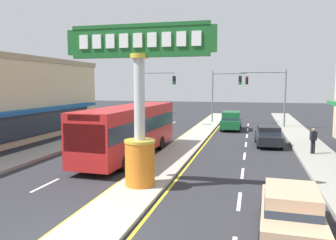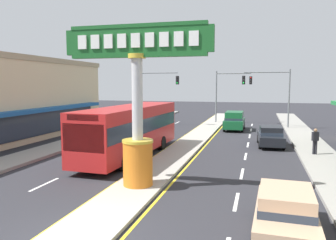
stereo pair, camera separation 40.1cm
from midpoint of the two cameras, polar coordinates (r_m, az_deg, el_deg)
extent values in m
cube|color=#A39E93|center=(27.50, 4.46, -3.59)|extent=(2.24, 52.00, 0.14)
cube|color=gray|center=(28.71, -14.25, -3.31)|extent=(2.52, 60.00, 0.18)
cube|color=gray|center=(25.37, 23.98, -4.88)|extent=(2.52, 60.00, 0.18)
cube|color=silver|center=(17.08, -19.42, -10.18)|extent=(0.14, 2.20, 0.01)
cube|color=silver|center=(20.72, -12.46, -7.12)|extent=(0.14, 2.20, 0.01)
cube|color=silver|center=(24.61, -7.70, -4.93)|extent=(0.14, 2.20, 0.01)
cube|color=silver|center=(28.65, -4.27, -3.33)|extent=(0.14, 2.20, 0.01)
cube|color=silver|center=(32.78, -1.71, -2.12)|extent=(0.14, 2.20, 0.01)
cube|color=silver|center=(36.97, 0.27, -1.18)|extent=(0.14, 2.20, 0.01)
cube|color=silver|center=(41.21, 1.85, -0.43)|extent=(0.14, 2.20, 0.01)
cube|color=silver|center=(14.24, 12.24, -13.25)|extent=(0.14, 2.20, 0.01)
cube|color=silver|center=(18.45, 12.97, -8.77)|extent=(0.14, 2.20, 0.01)
cube|color=silver|center=(22.73, 13.42, -5.96)|extent=(0.14, 2.20, 0.01)
cube|color=silver|center=(27.05, 13.72, -4.05)|extent=(0.14, 2.20, 0.01)
cube|color=silver|center=(31.40, 13.94, -2.66)|extent=(0.14, 2.20, 0.01)
cube|color=silver|center=(35.75, 14.10, -1.62)|extent=(0.14, 2.20, 0.01)
cube|color=silver|center=(40.12, 14.23, -0.80)|extent=(0.14, 2.20, 0.01)
cube|color=yellow|center=(27.78, 1.82, -3.62)|extent=(0.12, 52.00, 0.01)
cube|color=yellow|center=(27.30, 7.15, -3.83)|extent=(0.12, 52.00, 0.01)
cylinder|color=orange|center=(15.38, -4.34, -7.35)|extent=(1.33, 1.33, 1.95)
cylinder|color=gold|center=(15.18, -4.37, -3.54)|extent=(1.40, 1.40, 0.12)
cylinder|color=#B7B7BC|center=(14.98, -4.43, 3.60)|extent=(0.48, 0.48, 3.90)
cylinder|color=gold|center=(15.01, -4.49, 10.68)|extent=(0.77, 0.77, 0.20)
cube|color=#195623|center=(15.08, -4.51, 13.15)|extent=(6.72, 0.24, 1.11)
cube|color=#195623|center=(15.17, -4.53, 15.52)|extent=(6.18, 0.29, 0.16)
cube|color=#195623|center=(15.01, -4.49, 10.75)|extent=(6.18, 0.29, 0.16)
cube|color=white|center=(15.97, -13.52, 12.60)|extent=(0.41, 0.06, 0.61)
cube|color=white|center=(15.68, -11.43, 12.77)|extent=(0.41, 0.06, 0.61)
cube|color=white|center=(15.41, -9.27, 12.94)|extent=(0.41, 0.06, 0.61)
cube|color=white|center=(15.16, -7.02, 13.08)|extent=(0.41, 0.06, 0.61)
cube|color=white|center=(14.94, -4.71, 13.21)|extent=(0.41, 0.06, 0.61)
cube|color=white|center=(14.73, -2.32, 13.33)|extent=(0.41, 0.06, 0.61)
cube|color=white|center=(14.56, 0.13, 13.42)|extent=(0.41, 0.06, 0.61)
cube|color=white|center=(14.41, 2.64, 13.49)|extent=(0.41, 0.06, 0.61)
cube|color=white|center=(14.28, 5.19, 13.54)|extent=(0.41, 0.06, 0.61)
cube|color=#195193|center=(28.61, -20.66, 1.52)|extent=(0.90, 19.31, 0.30)
cube|color=#283342|center=(28.95, -21.23, -0.64)|extent=(0.08, 18.63, 2.00)
cylinder|color=slate|center=(38.58, -4.75, 3.72)|extent=(0.16, 0.16, 6.20)
cylinder|color=slate|center=(37.84, -1.46, 7.93)|extent=(4.62, 0.12, 0.12)
cube|color=black|center=(37.07, 1.91, 6.71)|extent=(0.32, 0.24, 0.92)
sphere|color=black|center=(36.94, 1.87, 7.18)|extent=(0.17, 0.17, 0.17)
sphere|color=black|center=(36.93, 1.86, 6.72)|extent=(0.17, 0.17, 0.17)
sphere|color=#19D83F|center=(36.93, 1.86, 6.25)|extent=(0.17, 0.17, 0.17)
cylinder|color=slate|center=(37.31, 19.98, 3.29)|extent=(0.16, 0.16, 6.20)
cylinder|color=slate|center=(37.17, 16.55, 7.72)|extent=(4.62, 0.12, 0.12)
cube|color=black|center=(37.02, 12.92, 6.57)|extent=(0.32, 0.24, 0.92)
sphere|color=black|center=(36.88, 12.92, 7.03)|extent=(0.17, 0.17, 0.17)
sphere|color=black|center=(36.88, 12.91, 6.57)|extent=(0.17, 0.17, 0.17)
sphere|color=#19D83F|center=(36.87, 12.90, 6.10)|extent=(0.17, 0.17, 0.17)
cylinder|color=slate|center=(40.84, 8.39, 3.80)|extent=(0.16, 0.16, 6.20)
cylinder|color=slate|center=(40.64, 11.25, 7.69)|extent=(3.96, 0.12, 0.12)
cube|color=black|center=(40.37, 14.03, 6.49)|extent=(0.32, 0.24, 0.92)
sphere|color=red|center=(40.23, 14.04, 6.92)|extent=(0.17, 0.17, 0.17)
sphere|color=black|center=(40.23, 14.03, 6.49)|extent=(0.17, 0.17, 0.17)
sphere|color=black|center=(40.23, 14.01, 6.06)|extent=(0.17, 0.17, 0.17)
cube|color=#B21E1E|center=(21.90, -5.80, -1.49)|extent=(3.04, 11.31, 2.90)
cube|color=#283342|center=(21.86, -5.81, -0.71)|extent=(3.05, 11.09, 0.90)
cube|color=#283342|center=(16.97, -13.40, -2.98)|extent=(2.30, 0.19, 1.40)
cube|color=black|center=(16.85, -13.48, 0.38)|extent=(1.75, 0.16, 0.30)
cylinder|color=black|center=(18.55, -6.83, -7.06)|extent=(0.33, 0.97, 0.96)
cylinder|color=black|center=(19.61, -12.98, -6.46)|extent=(0.33, 0.97, 0.96)
cylinder|color=black|center=(24.37, -0.52, -3.85)|extent=(0.33, 0.97, 0.96)
cylinder|color=black|center=(25.19, -5.49, -3.55)|extent=(0.33, 0.97, 0.96)
cube|color=#14562D|center=(35.15, 11.42, -0.54)|extent=(1.90, 4.60, 0.80)
cube|color=#14562D|center=(34.89, 11.43, 0.73)|extent=(1.67, 2.85, 0.80)
cube|color=#283342|center=(34.92, 11.42, 0.28)|extent=(1.71, 2.88, 0.24)
cylinder|color=black|center=(36.67, 10.19, -0.81)|extent=(0.22, 0.68, 0.68)
cylinder|color=black|center=(36.57, 12.92, -0.89)|extent=(0.22, 0.68, 0.68)
cylinder|color=black|center=(33.85, 9.77, -1.37)|extent=(0.22, 0.68, 0.68)
cylinder|color=black|center=(33.74, 12.73, -1.46)|extent=(0.22, 0.68, 0.68)
cube|color=black|center=(26.82, 17.27, -2.95)|extent=(1.96, 4.38, 0.66)
cube|color=black|center=(26.56, 17.34, -1.66)|extent=(1.65, 2.22, 0.60)
cube|color=#283342|center=(26.59, 17.33, -2.05)|extent=(1.69, 2.24, 0.24)
cylinder|color=black|center=(28.13, 15.38, -3.08)|extent=(0.25, 0.63, 0.62)
cylinder|color=black|center=(28.26, 18.67, -3.14)|extent=(0.25, 0.63, 0.62)
cylinder|color=black|center=(25.50, 15.68, -4.02)|extent=(0.25, 0.63, 0.62)
cylinder|color=black|center=(25.65, 19.30, -4.08)|extent=(0.25, 0.63, 0.62)
cube|color=tan|center=(11.49, 20.10, -15.13)|extent=(1.95, 4.37, 0.66)
cube|color=tan|center=(11.12, 20.25, -12.42)|extent=(1.64, 2.22, 0.60)
cube|color=#283342|center=(11.18, 20.22, -13.29)|extent=(1.68, 2.24, 0.24)
cylinder|color=black|center=(12.83, 16.08, -14.11)|extent=(0.25, 0.63, 0.62)
cylinder|color=black|center=(12.90, 23.51, -14.27)|extent=(0.25, 0.63, 0.62)
cylinder|color=black|center=(23.84, 23.75, -4.25)|extent=(0.14, 0.14, 0.88)
cylinder|color=black|center=(23.86, 24.08, -4.25)|extent=(0.14, 0.14, 0.88)
cube|color=black|center=(23.74, 23.99, -2.53)|extent=(0.45, 0.35, 0.57)
sphere|color=#8C6647|center=(23.69, 24.03, -1.59)|extent=(0.22, 0.22, 0.22)
camera|label=1|loc=(0.20, -89.42, 0.06)|focal=36.22mm
camera|label=2|loc=(0.20, 90.58, -0.06)|focal=36.22mm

